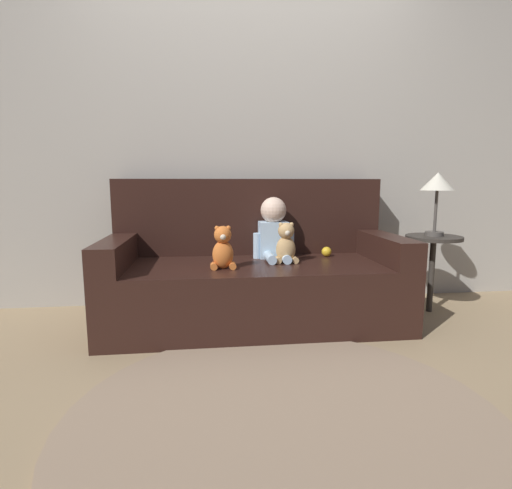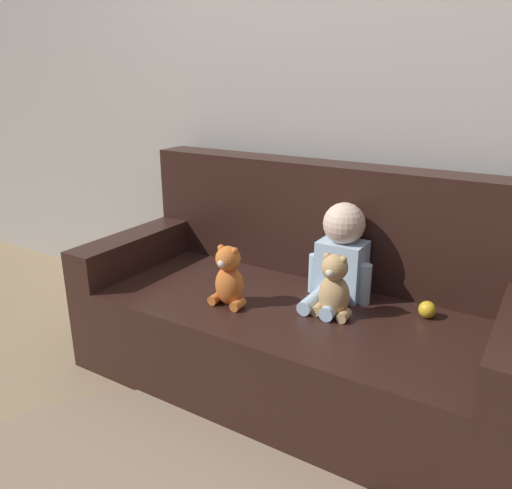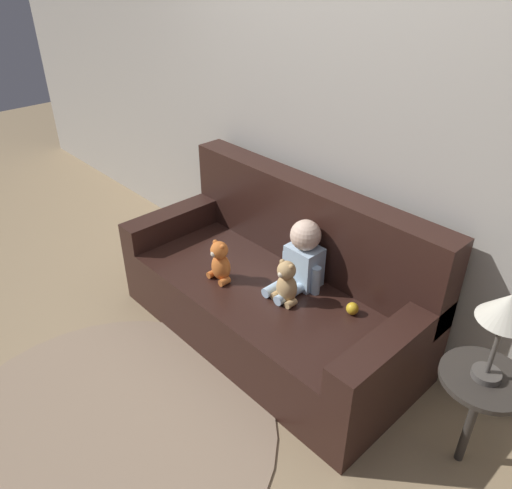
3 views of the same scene
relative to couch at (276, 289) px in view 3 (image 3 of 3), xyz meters
The scene contains 9 objects.
ground_plane 0.32m from the couch, 90.00° to the right, with size 12.00×12.00×0.00m, color #9E8460.
wall_back 1.08m from the couch, 90.00° to the left, with size 8.00×0.05×2.60m.
couch is the anchor object (origin of this frame).
person_baby 0.31m from the couch, 22.88° to the left, with size 0.28×0.35×0.41m.
teddy_bear_brown 0.31m from the couch, 31.15° to the right, with size 0.15×0.12×0.26m.
plush_toy_side 0.38m from the couch, 129.98° to the right, with size 0.15×0.12×0.26m.
toy_ball 0.53m from the couch, ahead, with size 0.07×0.07×0.07m.
floor_rug 1.21m from the couch, 90.71° to the right, with size 1.71×1.71×0.01m.
side_table 1.31m from the couch, ahead, with size 0.37×0.37×0.97m.
Camera 3 is at (1.68, -1.66, 2.09)m, focal length 35.00 mm.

